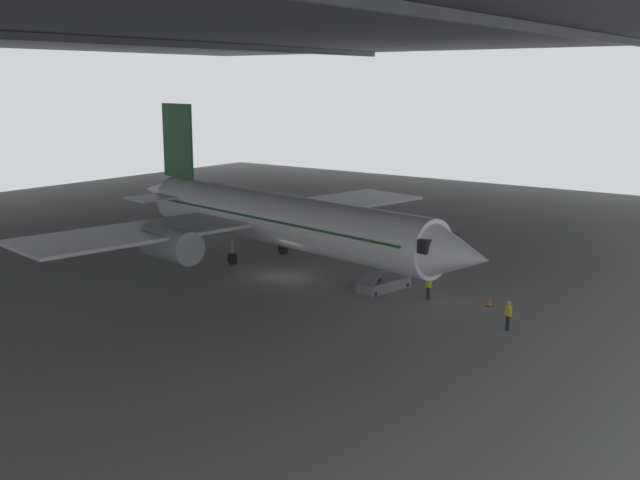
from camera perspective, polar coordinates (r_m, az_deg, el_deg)
ground_plane at (r=54.46m, az=-2.16°, el=-2.63°), size 110.00×110.00×0.00m
hangar_structure at (r=62.43m, az=-12.69°, el=15.99°), size 121.00×99.00×19.07m
airplane_main at (r=56.99m, az=-3.32°, el=1.61°), size 36.55×37.42×11.70m
boarding_stairs at (r=50.70m, az=4.84°, el=-2.90°), size 4.43×2.16×4.71m
crew_worker_near_nose at (r=43.52m, az=13.91°, el=-5.35°), size 0.38×0.48×1.73m
crew_worker_by_stairs at (r=48.60m, az=8.13°, el=-3.36°), size 0.35×0.51×1.67m
traffic_cone_orange at (r=48.09m, az=12.58°, el=-4.51°), size 0.36×0.36×0.60m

